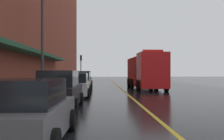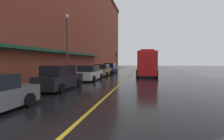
{
  "view_description": "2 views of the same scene",
  "coord_description": "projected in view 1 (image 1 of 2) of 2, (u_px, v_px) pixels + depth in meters",
  "views": [
    {
      "loc": [
        -2.13,
        -4.64,
        1.78
      ],
      "look_at": [
        -0.55,
        29.77,
        1.93
      ],
      "focal_mm": 42.73,
      "sensor_mm": 36.0,
      "label": 1
    },
    {
      "loc": [
        2.29,
        -3.37,
        2.12
      ],
      "look_at": [
        -2.48,
        20.38,
        0.83
      ],
      "focal_mm": 26.69,
      "sensor_mm": 36.0,
      "label": 2
    }
  ],
  "objects": [
    {
      "name": "ground_plane",
      "position": [
        119.0,
        87.0,
        29.69
      ],
      "size": [
        112.0,
        112.0,
        0.0
      ],
      "primitive_type": "plane",
      "color": "black"
    },
    {
      "name": "sidewalk_left",
      "position": [
        63.0,
        87.0,
        29.41
      ],
      "size": [
        2.4,
        70.0,
        0.15
      ],
      "primitive_type": "cube",
      "color": "#ADA8A0",
      "rests_on": "ground"
    },
    {
      "name": "lane_center_stripe",
      "position": [
        119.0,
        87.0,
        29.69
      ],
      "size": [
        0.16,
        70.0,
        0.01
      ],
      "primitive_type": "cube",
      "color": "gold",
      "rests_on": "ground"
    },
    {
      "name": "parked_car_0",
      "position": [
        27.0,
        113.0,
        6.56
      ],
      "size": [
        2.16,
        4.25,
        1.59
      ],
      "rotation": [
        0.0,
        0.0,
        1.54
      ],
      "color": "#595B60",
      "rests_on": "ground"
    },
    {
      "name": "parked_car_1",
      "position": [
        60.0,
        91.0,
        12.66
      ],
      "size": [
        2.03,
        4.59,
        1.81
      ],
      "rotation": [
        0.0,
        0.0,
        1.55
      ],
      "color": "black",
      "rests_on": "ground"
    },
    {
      "name": "parked_car_2",
      "position": [
        75.0,
        85.0,
        18.89
      ],
      "size": [
        2.14,
        4.59,
        1.65
      ],
      "rotation": [
        0.0,
        0.0,
        1.57
      ],
      "color": "silver",
      "rests_on": "ground"
    },
    {
      "name": "parked_car_3",
      "position": [
        81.0,
        82.0,
        24.9
      ],
      "size": [
        2.1,
        4.25,
        1.67
      ],
      "rotation": [
        0.0,
        0.0,
        1.57
      ],
      "color": "#A5844C",
      "rests_on": "ground"
    },
    {
      "name": "parked_car_4",
      "position": [
        83.0,
        79.0,
        30.91
      ],
      "size": [
        2.1,
        4.62,
        1.79
      ],
      "rotation": [
        0.0,
        0.0,
        1.58
      ],
      "color": "navy",
      "rests_on": "ground"
    },
    {
      "name": "fire_truck",
      "position": [
        145.0,
        72.0,
        26.55
      ],
      "size": [
        2.95,
        9.08,
        3.65
      ],
      "rotation": [
        0.0,
        0.0,
        -1.55
      ],
      "color": "red",
      "rests_on": "ground"
    },
    {
      "name": "parking_meter_0",
      "position": [
        69.0,
        78.0,
        27.58
      ],
      "size": [
        0.14,
        0.18,
        1.33
      ],
      "color": "#4C4C51",
      "rests_on": "sidewalk_left"
    },
    {
      "name": "parking_meter_1",
      "position": [
        73.0,
        77.0,
        31.82
      ],
      "size": [
        0.14,
        0.18,
        1.33
      ],
      "color": "#4C4C51",
      "rests_on": "sidewalk_left"
    },
    {
      "name": "street_lamp_left",
      "position": [
        42.0,
        32.0,
        17.71
      ],
      "size": [
        0.44,
        0.44,
        6.94
      ],
      "color": "#33383D",
      "rests_on": "sidewalk_left"
    },
    {
      "name": "traffic_light_near",
      "position": [
        81.0,
        63.0,
        44.53
      ],
      "size": [
        0.38,
        0.36,
        4.3
      ],
      "color": "#232326",
      "rests_on": "sidewalk_left"
    }
  ]
}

